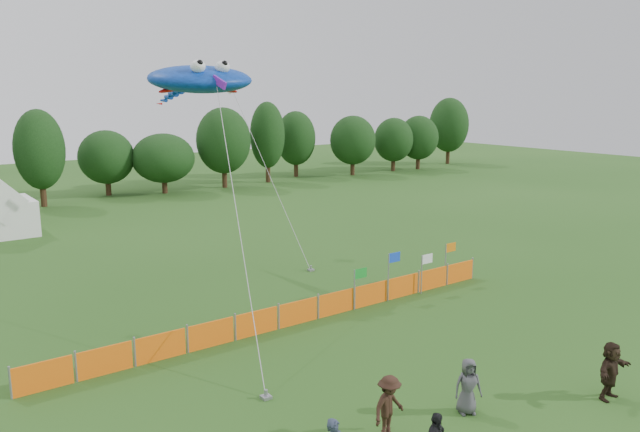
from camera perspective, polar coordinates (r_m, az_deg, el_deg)
ground at (r=19.67m, az=10.94°, el=-17.91°), size 160.00×160.00×0.00m
treeline at (r=58.45m, az=-21.95°, el=5.26°), size 104.57×8.78×8.36m
barrier_fence at (r=26.27m, az=-2.03°, el=-8.81°), size 21.90×0.06×1.00m
flag_row at (r=29.67m, az=7.96°, el=-4.74°), size 6.73×0.38×2.27m
spectator_c at (r=18.25m, az=6.33°, el=-16.95°), size 1.29×0.88×1.83m
spectator_e at (r=19.86m, az=13.37°, el=-14.90°), size 1.00×0.88×1.73m
spectator_f at (r=22.11m, az=25.03°, el=-12.69°), size 1.78×0.67×1.88m
stingray_kite at (r=32.42m, az=-11.11°, el=12.12°), size 7.60×20.30×11.07m
small_kite_white at (r=37.45m, az=-6.22°, el=7.33°), size 1.18×8.66×10.52m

